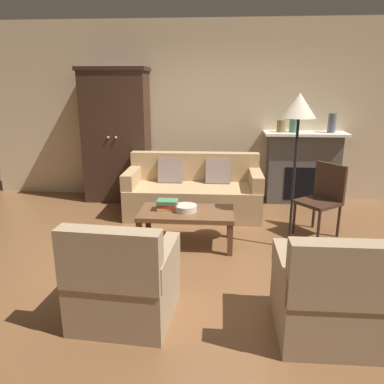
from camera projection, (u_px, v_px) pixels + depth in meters
The scene contains 15 objects.
ground_plane at pixel (194, 262), 4.11m from camera, with size 9.60×9.60×0.00m, color brown.
back_wall at pixel (206, 112), 6.16m from camera, with size 7.20×0.10×2.80m, color beige.
fireplace at pixel (303, 167), 6.03m from camera, with size 1.26×0.48×1.12m.
armoire at pixel (117, 136), 6.05m from camera, with size 1.06×0.57×2.09m.
couch at pixel (194, 193), 5.54m from camera, with size 1.93×0.88×0.86m.
coffee_table at pixel (186, 215), 4.46m from camera, with size 1.10×0.60×0.42m.
fruit_bowl at pixel (186, 208), 4.43m from camera, with size 0.26×0.26×0.07m, color beige.
book_stack at pixel (168, 205), 4.47m from camera, with size 0.25×0.19×0.12m.
mantel_vase_bronze at pixel (281, 126), 5.86m from camera, with size 0.13×0.13×0.18m, color olive.
mantel_vase_jade at pixel (294, 125), 5.84m from camera, with size 0.15×0.15×0.23m, color slate.
mantel_vase_slate at pixel (332, 123), 5.79m from camera, with size 0.12×0.12×0.29m, color #565B66.
armchair_near_left at pixel (124, 283), 3.06m from camera, with size 0.83×0.82×0.88m.
armchair_near_right at pixel (330, 298), 2.85m from camera, with size 0.78×0.77×0.88m.
side_chair_wooden at pixel (323, 195), 4.75m from camera, with size 0.62×0.62×0.90m.
floor_lamp at pixel (299, 115), 4.06m from camera, with size 0.36×0.36×1.76m.
Camera 1 is at (0.28, -3.72, 1.88)m, focal length 35.68 mm.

